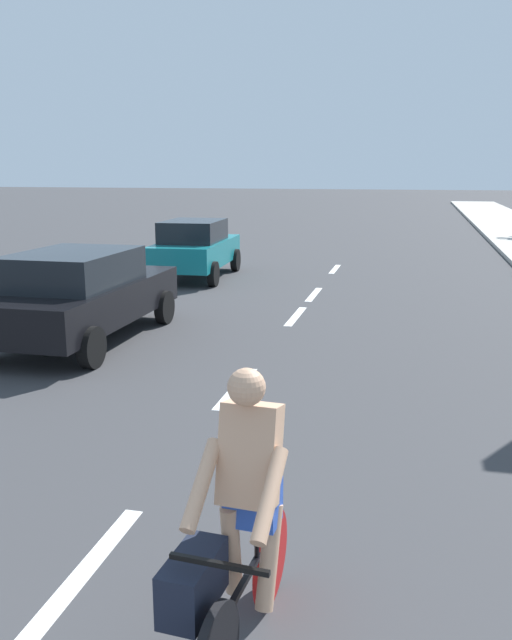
# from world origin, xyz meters

# --- Properties ---
(ground_plane) EXTENTS (160.00, 160.00, 0.00)m
(ground_plane) POSITION_xyz_m (0.00, 20.00, 0.00)
(ground_plane) COLOR #38383A
(lane_stripe_1) EXTENTS (0.16, 1.80, 0.01)m
(lane_stripe_1) POSITION_xyz_m (0.00, 4.17, 0.00)
(lane_stripe_1) COLOR white
(lane_stripe_1) RESTS_ON ground
(lane_stripe_2) EXTENTS (0.16, 1.80, 0.01)m
(lane_stripe_2) POSITION_xyz_m (0.00, 8.50, 0.00)
(lane_stripe_2) COLOR white
(lane_stripe_2) RESTS_ON ground
(lane_stripe_3) EXTENTS (0.16, 1.80, 0.01)m
(lane_stripe_3) POSITION_xyz_m (0.00, 13.12, 0.00)
(lane_stripe_3) COLOR white
(lane_stripe_3) RESTS_ON ground
(lane_stripe_4) EXTENTS (0.16, 1.80, 0.01)m
(lane_stripe_4) POSITION_xyz_m (0.00, 15.57, 0.00)
(lane_stripe_4) COLOR white
(lane_stripe_4) RESTS_ON ground
(lane_stripe_5) EXTENTS (0.16, 1.80, 0.01)m
(lane_stripe_5) POSITION_xyz_m (0.00, 19.78, 0.00)
(lane_stripe_5) COLOR white
(lane_stripe_5) RESTS_ON ground
(cyclist) EXTENTS (0.63, 1.71, 1.82)m
(cyclist) POSITION_xyz_m (1.32, 3.60, 0.83)
(cyclist) COLOR black
(cyclist) RESTS_ON ground
(parked_car_black) EXTENTS (2.06, 4.44, 1.57)m
(parked_car_black) POSITION_xyz_m (-3.27, 10.34, 0.84)
(parked_car_black) COLOR black
(parked_car_black) RESTS_ON ground
(parked_car_teal) EXTENTS (1.99, 3.99, 1.57)m
(parked_car_teal) POSITION_xyz_m (-3.53, 17.32, 0.84)
(parked_car_teal) COLOR #14727A
(parked_car_teal) RESTS_ON ground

